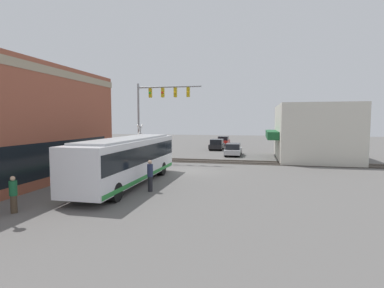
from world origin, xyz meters
The scene contains 11 objects.
ground_plane centered at (0.00, 0.00, 0.00)m, with size 120.00×120.00×0.00m, color #605E5B.
shop_building centered at (10.52, -11.15, 2.90)m, with size 11.12×8.57×5.81m.
city_bus centered at (-5.82, 2.80, 1.68)m, with size 11.62×2.59×3.04m.
traffic_signal_gantry centered at (4.53, 4.35, 5.81)m, with size 0.42×6.48×7.80m.
crossing_signal centered at (4.17, 6.02, 2.30)m, with size 1.41×1.18×3.81m.
rail_track_near centered at (6.00, 0.00, 0.03)m, with size 2.60×60.00×0.15m.
parked_car_silver centered at (11.84, -2.60, 0.67)m, with size 4.71×1.82×1.44m.
parked_car_black centered at (18.23, 0.20, 0.69)m, with size 4.26×1.82×1.51m.
parked_car_red centered at (26.82, 0.20, 0.69)m, with size 4.50×1.82×1.48m.
pedestrian_near_bus centered at (-7.31, 0.75, 0.95)m, with size 0.34×0.34×1.85m.
pedestrian_by_lamp centered at (-12.49, 5.32, 0.85)m, with size 0.34×0.34×1.68m.
Camera 1 is at (-23.67, -5.33, 4.17)m, focal length 28.00 mm.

